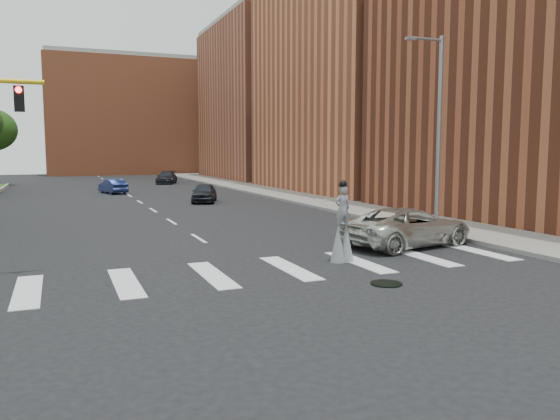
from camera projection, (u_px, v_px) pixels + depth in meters
The scene contains 12 objects.
ground_plane at pixel (263, 278), 16.24m from camera, with size 160.00×160.00×0.00m, color black.
sidewalk_right at pixel (300, 196), 43.93m from camera, with size 5.00×90.00×0.18m, color slate.
manhole at pixel (386, 284), 15.52m from camera, with size 0.90×0.90×0.04m, color black.
building_mid at pixel (371, 62), 50.81m from camera, with size 16.00×22.00×24.00m, color #C7643E.
building_far at pixel (276, 104), 73.11m from camera, with size 16.00×22.00×20.00m, color #AA593F.
building_backdrop at pixel (131, 118), 89.28m from camera, with size 26.00×14.00×18.00m, color #C7643E.
streetlight at pixel (437, 127), 25.32m from camera, with size 2.05×0.20×9.00m.
stilt_performer at pixel (342, 231), 18.57m from camera, with size 0.84×0.52×2.80m.
suv_crossing at pixel (408, 227), 21.65m from camera, with size 2.56×5.56×1.54m, color #B5B3AB.
car_near at pixel (204, 193), 39.90m from camera, with size 1.64×4.09×1.39m, color black.
car_mid at pixel (113, 186), 48.06m from camera, with size 1.36×3.91×1.29m, color navy.
car_far at pixel (167, 177), 62.21m from camera, with size 1.96×4.83×1.40m, color black.
Camera 1 is at (-5.56, -14.93, 3.80)m, focal length 35.00 mm.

